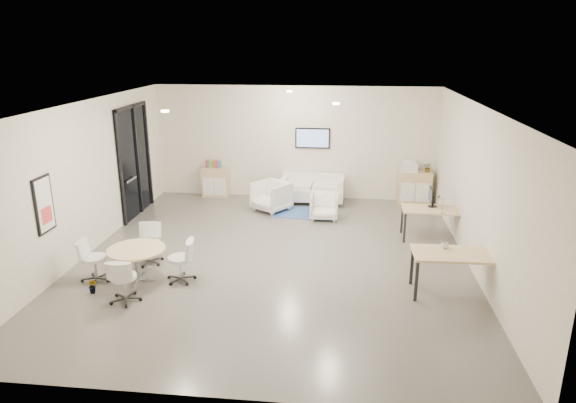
# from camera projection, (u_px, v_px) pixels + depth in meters

# --- Properties ---
(room_shell) EXTENTS (9.60, 10.60, 4.80)m
(room_shell) POSITION_uv_depth(u_px,v_px,m) (274.00, 185.00, 10.35)
(room_shell) COLOR #615E58
(room_shell) RESTS_ON ground
(glass_door) EXTENTS (0.09, 1.90, 2.85)m
(glass_door) POSITION_uv_depth(u_px,v_px,m) (135.00, 158.00, 13.17)
(glass_door) COLOR black
(glass_door) RESTS_ON room_shell
(artwork) EXTENTS (0.05, 0.54, 1.04)m
(artwork) POSITION_uv_depth(u_px,v_px,m) (44.00, 205.00, 9.26)
(artwork) COLOR black
(artwork) RESTS_ON room_shell
(wall_tv) EXTENTS (0.98, 0.06, 0.58)m
(wall_tv) POSITION_uv_depth(u_px,v_px,m) (313.00, 138.00, 14.49)
(wall_tv) COLOR black
(wall_tv) RESTS_ON room_shell
(ceiling_spots) EXTENTS (3.14, 4.14, 0.03)m
(ceiling_spots) POSITION_uv_depth(u_px,v_px,m) (269.00, 101.00, 10.69)
(ceiling_spots) COLOR #FFEAC6
(ceiling_spots) RESTS_ON room_shell
(sideboard_left) EXTENTS (0.77, 0.40, 0.86)m
(sideboard_left) POSITION_uv_depth(u_px,v_px,m) (216.00, 182.00, 15.00)
(sideboard_left) COLOR #D4BA7F
(sideboard_left) RESTS_ON room_shell
(sideboard_right) EXTENTS (0.91, 0.44, 0.91)m
(sideboard_right) POSITION_uv_depth(u_px,v_px,m) (414.00, 187.00, 14.37)
(sideboard_right) COLOR #D4BA7F
(sideboard_right) RESTS_ON room_shell
(books) EXTENTS (0.45, 0.14, 0.22)m
(books) POSITION_uv_depth(u_px,v_px,m) (214.00, 164.00, 14.84)
(books) COLOR red
(books) RESTS_ON sideboard_left
(printer) EXTENTS (0.45, 0.38, 0.31)m
(printer) POSITION_uv_depth(u_px,v_px,m) (409.00, 166.00, 14.22)
(printer) COLOR white
(printer) RESTS_ON sideboard_right
(loveseat) EXTENTS (1.80, 0.97, 0.66)m
(loveseat) POSITION_uv_depth(u_px,v_px,m) (313.00, 190.00, 14.51)
(loveseat) COLOR silver
(loveseat) RESTS_ON room_shell
(blue_rug) EXTENTS (1.64, 1.18, 0.01)m
(blue_rug) POSITION_uv_depth(u_px,v_px,m) (305.00, 213.00, 13.64)
(blue_rug) COLOR #2E558E
(blue_rug) RESTS_ON room_shell
(armchair_left) EXTENTS (1.15, 1.13, 0.87)m
(armchair_left) POSITION_uv_depth(u_px,v_px,m) (271.00, 195.00, 13.74)
(armchair_left) COLOR silver
(armchair_left) RESTS_ON room_shell
(armchair_right) EXTENTS (0.70, 0.65, 0.72)m
(armchair_right) POSITION_uv_depth(u_px,v_px,m) (324.00, 205.00, 13.12)
(armchair_right) COLOR silver
(armchair_right) RESTS_ON room_shell
(desk_rear) EXTENTS (1.41, 0.74, 0.73)m
(desk_rear) POSITION_uv_depth(u_px,v_px,m) (433.00, 212.00, 11.68)
(desk_rear) COLOR #D4BA7F
(desk_rear) RESTS_ON room_shell
(desk_front) EXTENTS (1.55, 0.80, 0.80)m
(desk_front) POSITION_uv_depth(u_px,v_px,m) (457.00, 257.00, 9.06)
(desk_front) COLOR #D4BA7F
(desk_front) RESTS_ON room_shell
(monitor) EXTENTS (0.20, 0.50, 0.44)m
(monitor) POSITION_uv_depth(u_px,v_px,m) (431.00, 197.00, 11.74)
(monitor) COLOR black
(monitor) RESTS_ON desk_rear
(round_table) EXTENTS (1.08, 1.08, 0.66)m
(round_table) POSITION_uv_depth(u_px,v_px,m) (137.00, 253.00, 9.63)
(round_table) COLOR #D4BA7F
(round_table) RESTS_ON room_shell
(meeting_chairs) EXTENTS (2.24, 2.24, 0.82)m
(meeting_chairs) POSITION_uv_depth(u_px,v_px,m) (137.00, 261.00, 9.68)
(meeting_chairs) COLOR white
(meeting_chairs) RESTS_ON room_shell
(plant_cabinet) EXTENTS (0.33, 0.35, 0.21)m
(plant_cabinet) POSITION_uv_depth(u_px,v_px,m) (428.00, 168.00, 14.17)
(plant_cabinet) COLOR #3F7F3F
(plant_cabinet) RESTS_ON sideboard_right
(plant_floor) EXTENTS (0.21, 0.31, 0.13)m
(plant_floor) POSITION_uv_depth(u_px,v_px,m) (93.00, 290.00, 9.28)
(plant_floor) COLOR #3F7F3F
(plant_floor) RESTS_ON room_shell
(cup) EXTENTS (0.15, 0.13, 0.13)m
(cup) POSITION_uv_depth(u_px,v_px,m) (445.00, 245.00, 9.23)
(cup) COLOR white
(cup) RESTS_ON desk_front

